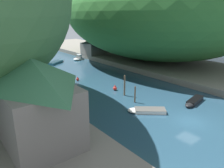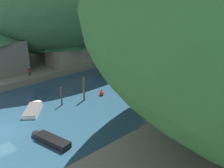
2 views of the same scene
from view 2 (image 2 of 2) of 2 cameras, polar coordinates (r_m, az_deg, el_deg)
name	(u,v)px [view 2 (image 2 of 2)]	position (r m, az deg, el deg)	size (l,w,h in m)	color
water_surface	(157,75)	(49.07, 10.26, 1.98)	(130.00, 130.00, 0.00)	#234256
left_bank	(85,52)	(64.47, -6.30, 7.19)	(22.00, 120.00, 1.22)	slate
boathouse_shed	(70,50)	(52.58, -9.66, 7.65)	(5.54, 9.41, 5.14)	gray
boat_yellow_tender	(203,62)	(60.29, 20.17, 4.82)	(6.52, 5.28, 0.62)	teal
boat_moored_right	(138,67)	(52.66, 5.89, 3.89)	(5.95, 2.72, 0.72)	white
boat_open_rowboat	(169,55)	(64.47, 12.83, 6.51)	(5.20, 1.56, 0.93)	white
boat_far_right_bank	(48,139)	(28.42, -14.33, -12.03)	(5.57, 2.33, 0.66)	black
boat_near_quay	(34,108)	(35.95, -17.43, -5.27)	(5.25, 4.81, 0.52)	silver
mooring_post_second	(61,96)	(35.93, -11.51, -2.77)	(0.23, 0.23, 2.71)	brown
mooring_post_middle	(84,89)	(36.89, -6.47, -1.05)	(0.28, 0.28, 3.66)	brown
channel_buoy_near	(102,93)	(38.93, -2.39, -2.01)	(0.71, 0.71, 1.07)	red
channel_buoy_far	(132,76)	(46.90, 4.63, 1.83)	(0.60, 0.60, 0.90)	red
person_on_quay	(29,71)	(46.12, -18.37, 2.91)	(0.31, 0.42, 1.69)	#282D3D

